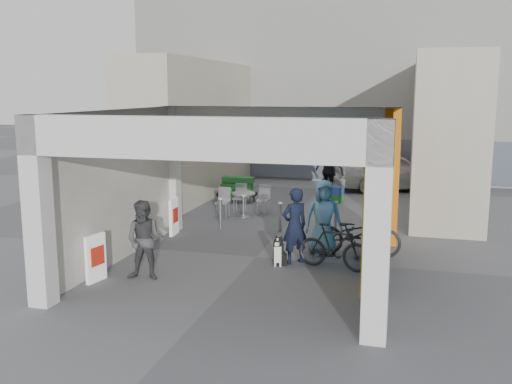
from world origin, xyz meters
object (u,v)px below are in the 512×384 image
(man_with_dog, at_px, (295,226))
(bicycle_rear, at_px, (334,247))
(man_elderly, at_px, (323,218))
(produce_stand, at_px, (237,192))
(border_collie, at_px, (279,253))
(man_back_turned, at_px, (145,240))
(cafe_set, at_px, (243,205))
(bicycle_front, at_px, (357,234))
(man_crates, at_px, (329,170))
(white_van, at_px, (392,171))

(man_with_dog, bearing_deg, bicycle_rear, 126.41)
(man_with_dog, height_order, man_elderly, man_elderly)
(produce_stand, height_order, man_elderly, man_elderly)
(border_collie, bearing_deg, man_back_turned, -169.90)
(produce_stand, bearing_deg, cafe_set, -60.93)
(man_with_dog, bearing_deg, man_elderly, -163.10)
(bicycle_front, bearing_deg, produce_stand, 38.74)
(man_back_turned, relative_size, bicycle_front, 0.81)
(border_collie, bearing_deg, bicycle_front, 12.31)
(bicycle_front, bearing_deg, bicycle_rear, 160.59)
(man_elderly, distance_m, bicycle_rear, 1.21)
(border_collie, relative_size, man_with_dog, 0.41)
(man_with_dog, distance_m, man_back_turned, 3.40)
(cafe_set, bearing_deg, man_crates, 60.39)
(man_with_dog, bearing_deg, man_back_turned, -6.38)
(man_elderly, distance_m, man_crates, 7.83)
(man_with_dog, relative_size, bicycle_front, 0.85)
(produce_stand, xyz_separation_m, white_van, (5.24, 3.95, 0.41))
(bicycle_front, bearing_deg, border_collie, 125.72)
(border_collie, bearing_deg, bicycle_rear, -22.45)
(produce_stand, height_order, man_back_turned, man_back_turned)
(cafe_set, bearing_deg, bicycle_rear, -53.96)
(man_back_turned, bearing_deg, cafe_set, 81.14)
(border_collie, distance_m, bicycle_rear, 1.27)
(cafe_set, xyz_separation_m, bicycle_front, (3.96, -3.73, 0.22))
(man_back_turned, bearing_deg, bicycle_rear, 17.55)
(border_collie, distance_m, white_van, 11.11)
(man_back_turned, distance_m, bicycle_front, 5.05)
(man_crates, xyz_separation_m, white_van, (2.22, 2.02, -0.23))
(man_elderly, xyz_separation_m, white_van, (1.28, 9.79, -0.15))
(produce_stand, relative_size, bicycle_rear, 0.79)
(man_back_turned, height_order, bicycle_rear, man_back_turned)
(white_van, bearing_deg, bicycle_front, 156.74)
(man_crates, height_order, bicycle_rear, man_crates)
(man_elderly, bearing_deg, man_back_turned, -159.23)
(cafe_set, height_order, border_collie, cafe_set)
(man_crates, bearing_deg, white_van, -113.48)
(man_elderly, distance_m, bicycle_front, 0.89)
(man_elderly, relative_size, bicycle_front, 0.88)
(man_back_turned, bearing_deg, man_crates, 69.74)
(man_back_turned, height_order, man_crates, man_crates)
(bicycle_front, relative_size, bicycle_rear, 1.22)
(bicycle_rear, bearing_deg, man_back_turned, 127.50)
(bicycle_rear, height_order, white_van, white_van)
(man_with_dog, relative_size, man_crates, 0.88)
(bicycle_rear, relative_size, white_van, 0.38)
(man_elderly, relative_size, bicycle_rear, 1.08)
(produce_stand, distance_m, man_back_turned, 8.69)
(cafe_set, xyz_separation_m, man_crates, (2.23, 3.93, 0.66))
(man_with_dog, bearing_deg, man_crates, -128.76)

